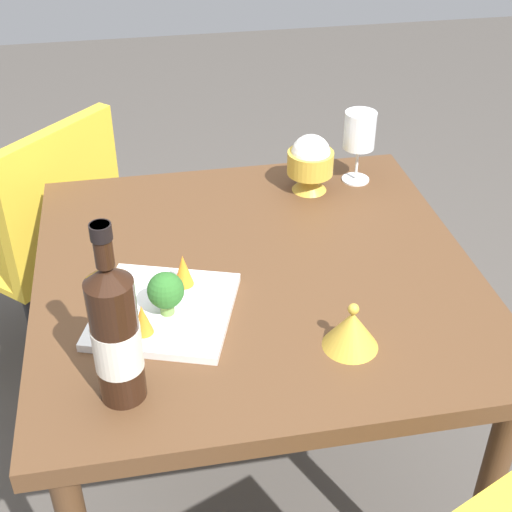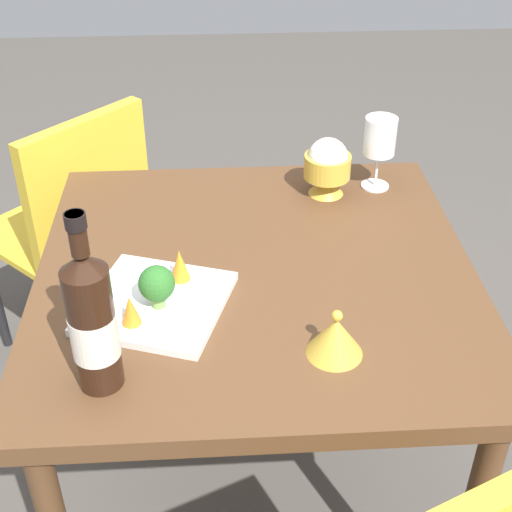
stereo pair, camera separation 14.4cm
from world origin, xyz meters
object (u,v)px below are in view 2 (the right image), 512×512
broccoli_floret (157,284)px  carrot_garnish_right (180,265)px  serving_plate (156,303)px  carrot_garnish_left (130,310)px  wine_bottle (92,322)px  rice_bowl_lid (335,336)px  wine_glass (380,138)px  rice_bowl (327,166)px  chair_by_wall (78,216)px

broccoli_floret → carrot_garnish_right: (0.08, -0.04, -0.02)m
serving_plate → carrot_garnish_left: size_ratio=5.34×
wine_bottle → rice_bowl_lid: (0.05, -0.40, -0.09)m
wine_glass → rice_bowl: 0.14m
carrot_garnish_left → rice_bowl: bearing=-41.5°
rice_bowl → rice_bowl_lid: bearing=173.4°
serving_plate → carrot_garnish_right: carrot_garnish_right is taller
rice_bowl → carrot_garnish_left: (-0.48, 0.42, -0.03)m
rice_bowl_lid → wine_bottle: bearing=96.7°
wine_glass → broccoli_floret: bearing=132.4°
chair_by_wall → wine_glass: size_ratio=4.75×
broccoli_floret → carrot_garnish_left: (-0.05, 0.05, -0.02)m
chair_by_wall → serving_plate: 0.81m
chair_by_wall → wine_bottle: size_ratio=2.60×
wine_bottle → carrot_garnish_left: size_ratio=5.52×
wine_bottle → rice_bowl_lid: 0.41m
wine_bottle → rice_bowl: (0.61, -0.46, -0.06)m
wine_glass → rice_bowl_lid: bearing=162.1°
rice_bowl → serving_plate: (-0.41, 0.38, -0.07)m
rice_bowl → serving_plate: size_ratio=0.45×
rice_bowl_lid → carrot_garnish_left: rice_bowl_lid is taller
rice_bowl → rice_bowl_lid: rice_bowl is taller
chair_by_wall → rice_bowl_lid: 1.09m
wine_bottle → wine_glass: 0.87m
rice_bowl_lid → chair_by_wall: bearing=34.5°
serving_plate → rice_bowl: bearing=-42.8°
rice_bowl_lid → broccoli_floret: 0.34m
serving_plate → broccoli_floret: size_ratio=3.69×
wine_bottle → wine_glass: (0.63, -0.59, -0.00)m
rice_bowl → carrot_garnish_right: bearing=135.9°
wine_bottle → rice_bowl_lid: size_ratio=3.27×
carrot_garnish_left → carrot_garnish_right: 0.16m
broccoli_floret → serving_plate: bearing=18.9°
serving_plate → chair_by_wall: bearing=21.5°
wine_bottle → broccoli_floret: size_ratio=3.81×
broccoli_floret → wine_glass: bearing=-47.6°
wine_glass → carrot_garnish_right: size_ratio=2.69×
serving_plate → broccoli_floret: (-0.02, -0.01, 0.06)m
wine_bottle → serving_plate: wine_bottle is taller
chair_by_wall → carrot_garnish_left: bearing=-119.5°
rice_bowl → broccoli_floret: 0.57m
rice_bowl_lid → carrot_garnish_right: bearing=51.8°
chair_by_wall → rice_bowl: 0.80m
wine_glass → carrot_garnish_left: wine_glass is taller
chair_by_wall → carrot_garnish_right: size_ratio=12.79×
carrot_garnish_left → wine_bottle: bearing=162.9°
carrot_garnish_left → carrot_garnish_right: bearing=-33.2°
chair_by_wall → wine_glass: wine_glass is taller
rice_bowl → rice_bowl_lid: (-0.56, 0.07, -0.04)m
rice_bowl → broccoli_floret: rice_bowl is taller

